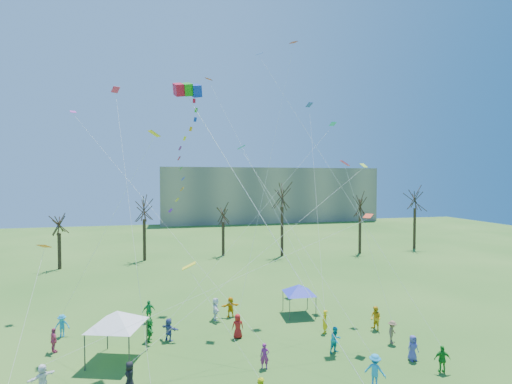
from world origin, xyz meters
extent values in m
cube|color=gray|center=(22.00, 82.00, 7.50)|extent=(60.00, 14.00, 15.00)
cylinder|color=black|center=(-19.22, 34.51, 2.37)|extent=(0.44, 0.44, 4.74)
cylinder|color=black|center=(-8.73, 37.22, 3.02)|extent=(0.44, 0.44, 6.05)
cylinder|color=black|center=(2.87, 37.96, 2.61)|extent=(0.44, 0.44, 5.22)
cylinder|color=black|center=(11.68, 35.74, 3.80)|extent=(0.44, 0.44, 7.61)
cylinder|color=black|center=(24.36, 34.84, 3.12)|extent=(0.44, 0.44, 6.23)
cylinder|color=black|center=(35.36, 36.25, 3.46)|extent=(0.44, 0.44, 6.92)
cube|color=red|center=(-4.06, 7.00, 17.53)|extent=(0.80, 1.18, 1.08)
cube|color=#178912|center=(-3.52, 7.00, 17.53)|extent=(0.80, 1.18, 1.08)
cube|color=#0E2EB9|center=(-2.98, 7.00, 17.53)|extent=(0.80, 1.18, 1.08)
cylinder|color=white|center=(0.19, 1.11, 9.48)|extent=(0.02, 0.02, 20.11)
cylinder|color=#3F3F44|center=(-9.84, 6.82, 1.14)|extent=(0.10, 0.10, 2.28)
cylinder|color=#3F3F44|center=(-7.15, 5.98, 1.14)|extent=(0.10, 0.10, 2.28)
cylinder|color=#3F3F44|center=(-9.00, 9.51, 1.14)|extent=(0.10, 0.10, 2.28)
cylinder|color=#3F3F44|center=(-6.31, 8.67, 1.14)|extent=(0.10, 0.10, 2.28)
pyramid|color=white|center=(-8.08, 7.74, 2.77)|extent=(4.14, 4.14, 0.98)
cylinder|color=#3F3F44|center=(4.93, 11.48, 0.93)|extent=(0.06, 0.06, 1.85)
cylinder|color=#3F3F44|center=(7.22, 11.36, 0.93)|extent=(0.06, 0.06, 1.85)
cylinder|color=#3F3F44|center=(5.05, 13.77, 0.93)|extent=(0.06, 0.06, 1.85)
cylinder|color=#3F3F44|center=(7.33, 13.65, 0.93)|extent=(0.06, 0.06, 1.85)
pyramid|color=#2836CB|center=(6.13, 12.57, 2.25)|extent=(3.52, 3.52, 0.79)
imported|color=#1A8FD2|center=(6.70, 1.38, 0.91)|extent=(1.33, 1.30, 1.83)
imported|color=#1C8425|center=(11.47, 1.74, 0.83)|extent=(1.04, 0.67, 1.65)
imported|color=white|center=(-11.58, 4.91, 0.79)|extent=(1.40, 1.31, 1.57)
imported|color=black|center=(-6.89, 4.09, 0.80)|extent=(0.62, 0.84, 1.59)
imported|color=#83206E|center=(1.02, 4.61, 0.78)|extent=(0.63, 0.47, 1.56)
imported|color=#0C96AB|center=(6.23, 5.50, 0.88)|extent=(1.01, 0.88, 1.76)
imported|color=#836547|center=(10.81, 5.86, 0.82)|extent=(1.20, 1.14, 1.64)
imported|color=#CA436E|center=(-12.46, 9.76, 0.84)|extent=(0.89, 1.05, 1.68)
imported|color=#434F91|center=(-4.86, 9.88, 0.82)|extent=(1.47, 1.38, 1.65)
imported|color=#AE1516|center=(0.13, 9.21, 0.89)|extent=(0.87, 0.57, 1.77)
imported|color=yellow|center=(6.77, 8.56, 0.88)|extent=(0.74, 0.77, 1.77)
imported|color=gold|center=(10.88, 8.16, 0.92)|extent=(0.91, 1.05, 1.85)
imported|color=#1991C9|center=(-12.69, 12.33, 0.83)|extent=(1.13, 0.72, 1.67)
imported|color=green|center=(-6.54, 13.72, 0.91)|extent=(1.15, 0.82, 1.82)
imported|color=white|center=(-1.09, 13.03, 0.92)|extent=(0.64, 1.74, 1.85)
imported|color=#4E4DA8|center=(10.67, 3.43, 0.82)|extent=(0.85, 0.60, 1.64)
imported|color=orange|center=(0.23, 13.38, 0.85)|extent=(1.61, 0.62, 1.70)
imported|color=#1D872D|center=(-6.22, 10.08, 0.83)|extent=(0.62, 1.58, 1.66)
cube|color=#FC5A0D|center=(-12.17, 7.44, 7.70)|extent=(0.70, 0.79, 0.30)
cylinder|color=white|center=(-12.09, 4.36, 4.50)|extent=(0.01, 0.01, 8.60)
cube|color=#D22365|center=(-8.73, 12.72, 18.67)|extent=(0.73, 0.76, 0.38)
cylinder|color=white|center=(-7.13, 6.93, 9.98)|extent=(0.01, 0.01, 20.80)
cube|color=yellow|center=(-3.61, 3.72, 6.91)|extent=(0.77, 0.64, 0.37)
cylinder|color=white|center=(-1.87, 2.28, 4.10)|extent=(0.01, 0.01, 6.89)
cube|color=#199EBF|center=(1.06, 12.73, 14.47)|extent=(0.77, 0.69, 0.37)
cylinder|color=white|center=(3.88, 7.06, 7.88)|extent=(0.01, 0.01, 17.98)
cube|color=blue|center=(4.07, 18.97, 24.49)|extent=(0.74, 0.71, 0.31)
cylinder|color=white|center=(7.77, 10.35, 12.90)|extent=(0.01, 0.01, 29.52)
cube|color=red|center=(9.39, 6.91, 9.12)|extent=(0.93, 0.91, 0.28)
cylinder|color=white|center=(-1.09, 5.91, 5.21)|extent=(0.01, 0.01, 22.33)
cube|color=#9EDB33|center=(12.03, 12.24, 13.02)|extent=(0.62, 0.67, 0.39)
cylinder|color=white|center=(2.57, 8.17, 7.16)|extent=(0.01, 0.01, 23.51)
cube|color=#BC35B3|center=(-13.67, 20.31, 18.17)|extent=(0.70, 0.77, 0.30)
cylinder|color=white|center=(-6.33, 12.46, 9.74)|extent=(0.01, 0.01, 27.09)
cube|color=#E2430B|center=(-0.89, 20.42, 22.06)|extent=(0.85, 0.77, 0.25)
cylinder|color=white|center=(2.67, 12.96, 11.68)|extent=(0.01, 0.01, 26.22)
cube|color=#EF278B|center=(8.22, 8.32, 13.02)|extent=(0.76, 0.69, 0.45)
cylinder|color=white|center=(9.51, 7.09, 7.16)|extent=(0.01, 0.01, 11.87)
cube|color=gold|center=(-5.72, 9.07, 14.94)|extent=(0.90, 0.86, 0.41)
cylinder|color=white|center=(-9.09, 9.41, 8.12)|extent=(0.01, 0.01, 14.88)
cube|color=#1B98CB|center=(11.10, 16.67, 17.34)|extent=(0.57, 0.70, 0.32)
cylinder|color=white|center=(3.12, 13.27, 9.32)|extent=(0.01, 0.01, 23.36)
cube|color=red|center=(7.01, 16.89, 25.12)|extent=(0.86, 0.75, 0.24)
cylinder|color=white|center=(3.57, 13.05, 13.21)|extent=(0.01, 0.01, 25.59)
cube|color=blue|center=(10.71, 22.09, 20.33)|extent=(0.79, 0.85, 0.44)
cylinder|color=white|center=(8.74, 15.33, 10.82)|extent=(0.01, 0.01, 23.36)
camera|label=1|loc=(-4.35, -16.51, 11.77)|focal=25.00mm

